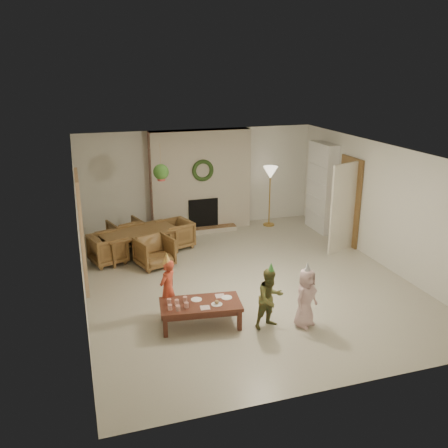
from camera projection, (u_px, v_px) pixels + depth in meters
name	position (u px, v px, depth m)	size (l,w,h in m)	color
floor	(245.00, 280.00, 9.44)	(7.00, 7.00, 0.00)	#B7B29E
ceiling	(247.00, 152.00, 8.65)	(7.00, 7.00, 0.00)	white
wall_back	(199.00, 179.00, 12.21)	(7.00, 7.00, 0.00)	silver
wall_front	(343.00, 302.00, 5.87)	(7.00, 7.00, 0.00)	silver
wall_left	(79.00, 235.00, 8.19)	(7.00, 7.00, 0.00)	silver
wall_right	(383.00, 205.00, 9.90)	(7.00, 7.00, 0.00)	silver
fireplace_mass	(201.00, 181.00, 12.03)	(2.50, 0.40, 2.50)	#5B1818
fireplace_hearth	(205.00, 230.00, 12.09)	(1.60, 0.30, 0.12)	brown
fireplace_firebox	(203.00, 213.00, 12.12)	(0.75, 0.12, 0.75)	black
fireplace_wreath	(203.00, 171.00, 11.73)	(0.54, 0.54, 0.10)	#1F3915
floor_lamp_base	(269.00, 224.00, 12.65)	(0.29, 0.29, 0.03)	gold
floor_lamp_post	(270.00, 198.00, 12.42)	(0.03, 0.03, 1.40)	gold
floor_lamp_shade	(270.00, 173.00, 12.21)	(0.37, 0.37, 0.31)	beige
bookshelf_carcass	(322.00, 187.00, 11.98)	(0.30, 1.00, 2.20)	white
bookshelf_shelf_a	(319.00, 212.00, 12.18)	(0.30, 0.92, 0.03)	white
bookshelf_shelf_b	(320.00, 197.00, 12.06)	(0.30, 0.92, 0.03)	white
bookshelf_shelf_c	(321.00, 182.00, 11.93)	(0.30, 0.92, 0.03)	white
bookshelf_shelf_d	(322.00, 166.00, 11.80)	(0.30, 0.92, 0.03)	white
books_row_lower	(322.00, 209.00, 12.00)	(0.20, 0.40, 0.24)	#AF2220
books_row_mid	(319.00, 191.00, 12.05)	(0.20, 0.44, 0.24)	#26538E
books_row_upper	(323.00, 177.00, 11.79)	(0.20, 0.36, 0.22)	#A09922
door_frame	(349.00, 201.00, 11.05)	(0.05, 0.86, 2.04)	brown
door_leaf	(343.00, 208.00, 10.60)	(0.05, 0.80, 2.00)	beige
curtain_panel	(82.00, 231.00, 8.38)	(0.06, 1.20, 2.00)	beige
dining_table	(139.00, 243.00, 10.54)	(1.64, 0.91, 0.58)	brown
dining_chair_near	(154.00, 252.00, 9.97)	(0.68, 0.70, 0.64)	brown
dining_chair_far	(126.00, 233.00, 11.09)	(0.68, 0.70, 0.64)	brown
dining_chair_left	(108.00, 249.00, 10.14)	(0.68, 0.70, 0.64)	brown
dining_chair_right	(175.00, 234.00, 11.02)	(0.68, 0.70, 0.64)	brown
hanging_plant_cord	(161.00, 161.00, 9.75)	(0.01, 0.01, 0.70)	tan
hanging_plant_pot	(161.00, 178.00, 9.86)	(0.16, 0.16, 0.12)	#AA3C37
hanging_plant_foliage	(161.00, 172.00, 9.82)	(0.32, 0.32, 0.32)	#27501A
coffee_table_top	(200.00, 304.00, 7.68)	(1.28, 0.64, 0.06)	#592B1D
coffee_table_apron	(201.00, 308.00, 7.71)	(1.18, 0.54, 0.08)	#592B1D
coffee_leg_fl	(165.00, 327.00, 7.40)	(0.07, 0.07, 0.34)	#592B1D
coffee_leg_fr	(239.00, 320.00, 7.60)	(0.07, 0.07, 0.34)	#592B1D
coffee_leg_bl	(163.00, 311.00, 7.89)	(0.07, 0.07, 0.34)	#592B1D
coffee_leg_br	(233.00, 305.00, 8.09)	(0.07, 0.07, 0.34)	#592B1D
cup_a	(170.00, 307.00, 7.44)	(0.07, 0.07, 0.09)	silver
cup_b	(169.00, 301.00, 7.62)	(0.07, 0.07, 0.09)	silver
cup_c	(178.00, 308.00, 7.41)	(0.07, 0.07, 0.09)	silver
cup_d	(177.00, 302.00, 7.60)	(0.07, 0.07, 0.09)	silver
cup_e	(186.00, 305.00, 7.51)	(0.07, 0.07, 0.09)	silver
cup_f	(185.00, 299.00, 7.69)	(0.07, 0.07, 0.09)	silver
plate_a	(196.00, 299.00, 7.78)	(0.18, 0.18, 0.01)	white
plate_b	(217.00, 304.00, 7.62)	(0.18, 0.18, 0.01)	white
plate_c	(227.00, 298.00, 7.84)	(0.18, 0.18, 0.01)	white
food_scoop	(217.00, 302.00, 7.61)	(0.07, 0.07, 0.07)	tan
napkin_left	(205.00, 308.00, 7.52)	(0.15, 0.15, 0.01)	#DBA1A6
napkin_right	(220.00, 296.00, 7.90)	(0.15, 0.15, 0.01)	#DBA1A6
child_red	(168.00, 289.00, 7.91)	(0.37, 0.24, 1.01)	#C04129
party_hat_red	(167.00, 258.00, 7.73)	(0.14, 0.14, 0.19)	#CFCD45
child_plaid	(270.00, 298.00, 7.60)	(0.48, 0.38, 0.99)	brown
party_hat_plaid	(271.00, 267.00, 7.43)	(0.12, 0.12, 0.16)	green
child_pink	(306.00, 298.00, 7.64)	(0.48, 0.31, 0.97)	beige
party_hat_pink	(308.00, 267.00, 7.48)	(0.13, 0.13, 0.18)	#B0B1B7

